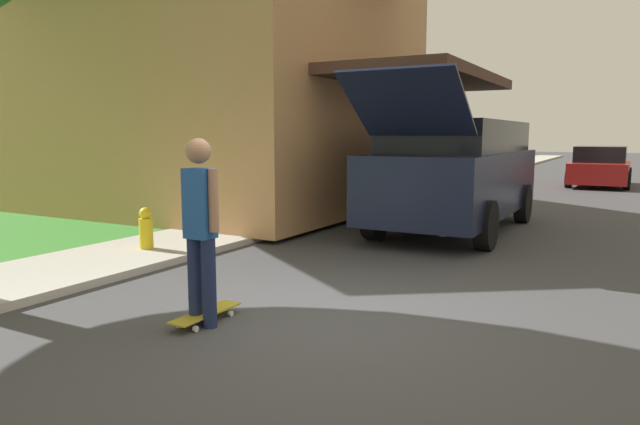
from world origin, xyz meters
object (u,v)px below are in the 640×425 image
car_down_street (600,167)px  skateboard (206,314)px  suv_parked (457,171)px  fire_hydrant (146,229)px  skateboarder (200,223)px

car_down_street → skateboard: 18.17m
car_down_street → skateboard: car_down_street is taller
suv_parked → skateboard: 6.48m
car_down_street → skateboard: bearing=-97.5°
suv_parked → fire_hydrant: size_ratio=9.56×
suv_parked → skateboarder: 6.49m
car_down_street → fire_hydrant: size_ratio=6.72×
car_down_street → suv_parked: bearing=-98.7°
fire_hydrant → skateboarder: bearing=-35.9°
suv_parked → car_down_street: (1.77, 11.64, -0.45)m
car_down_street → fire_hydrant: (-5.14, -16.06, -0.26)m
car_down_street → fire_hydrant: car_down_street is taller
skateboarder → skateboard: size_ratio=2.11×
suv_parked → fire_hydrant: bearing=-127.3°
fire_hydrant → skateboard: bearing=-35.0°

